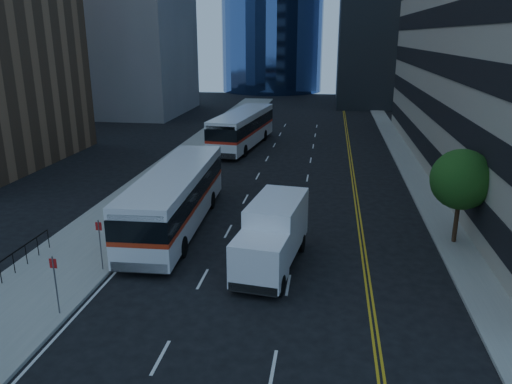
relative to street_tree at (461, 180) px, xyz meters
The scene contains 7 objects.
ground 12.58m from the street_tree, 138.37° to the right, with size 160.00×160.00×0.00m, color black.
sidewalk_west 26.11m from the street_tree, 138.92° to the left, with size 5.00×90.00×0.15m, color gray.
sidewalk_east 17.37m from the street_tree, 90.00° to the left, with size 2.00×90.00×0.15m, color gray.
street_tree is the anchor object (origin of this frame).
bus_front 15.70m from the street_tree, behind, with size 3.43×13.57×3.47m.
bus_rear 27.60m from the street_tree, 124.49° to the left, with size 4.53×13.98×3.54m.
box_truck 10.52m from the street_tree, 155.96° to the right, with size 3.14×6.91×3.19m.
Camera 1 is at (2.03, -18.35, 10.84)m, focal length 35.00 mm.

